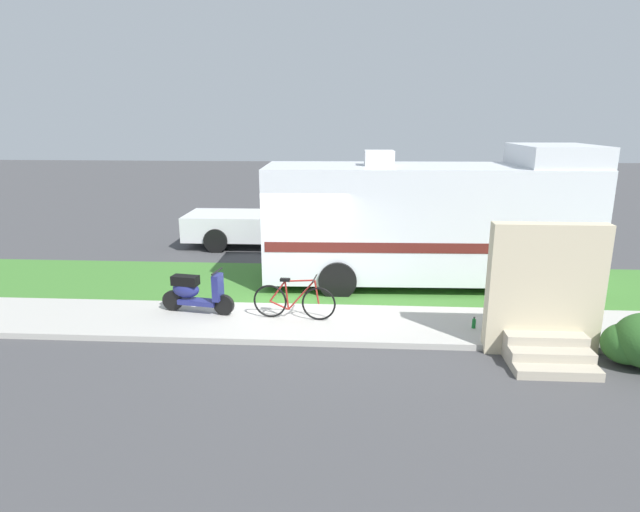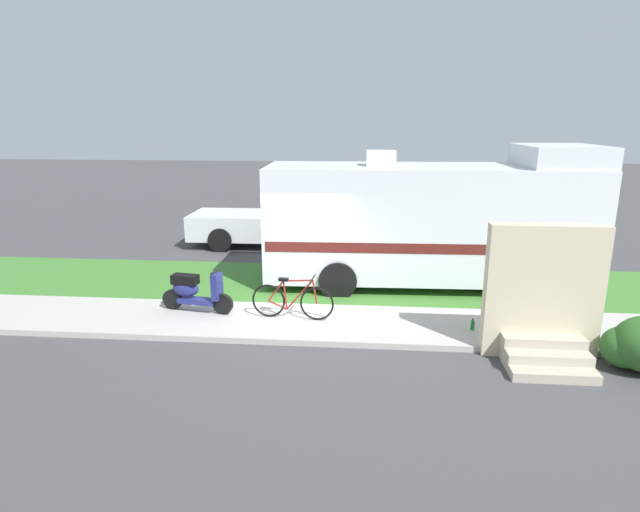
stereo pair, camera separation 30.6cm
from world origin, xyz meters
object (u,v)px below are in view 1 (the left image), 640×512
pickup_truck_near (286,218)px  bicycle (294,301)px  scooter (195,292)px  motorhome_rv (430,220)px  bottle_green (474,323)px

pickup_truck_near → bicycle: bearing=-81.4°
scooter → bicycle: (2.15, -0.23, -0.07)m
bicycle → pickup_truck_near: (-1.02, 6.79, 0.42)m
bicycle → motorhome_rv: bearing=42.9°
scooter → pickup_truck_near: pickup_truck_near is taller
motorhome_rv → pickup_truck_near: motorhome_rv is taller
pickup_truck_near → bottle_green: size_ratio=24.11×
motorhome_rv → bottle_green: motorhome_rv is taller
pickup_truck_near → bottle_green: pickup_truck_near is taller
pickup_truck_near → bottle_green: bearing=-56.8°
bottle_green → pickup_truck_near: bearing=123.2°
bicycle → scooter: bearing=173.8°
scooter → bottle_green: size_ratio=7.14×
motorhome_rv → bicycle: bearing=-137.1°
scooter → bicycle: 2.16m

